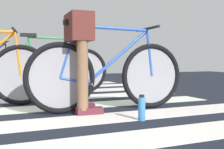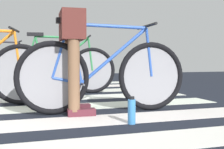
{
  "view_description": "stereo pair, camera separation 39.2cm",
  "coord_description": "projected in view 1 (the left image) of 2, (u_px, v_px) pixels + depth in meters",
  "views": [
    {
      "loc": [
        -0.22,
        -3.16,
        0.56
      ],
      "look_at": [
        1.17,
        0.01,
        0.38
      ],
      "focal_mm": 46.59,
      "sensor_mm": 36.0,
      "label": 1
    },
    {
      "loc": [
        0.17,
        -3.16,
        0.56
      ],
      "look_at": [
        1.17,
        0.01,
        0.38
      ],
      "focal_mm": 46.59,
      "sensor_mm": 36.0,
      "label": 2
    }
  ],
  "objects": [
    {
      "name": "water_bottle",
      "position": [
        142.0,
        108.0,
        2.57
      ],
      "size": [
        0.06,
        0.06,
        0.23
      ],
      "color": "#3B88D4",
      "rests_on": "ground"
    },
    {
      "name": "ground",
      "position": [
        9.0,
        113.0,
        3.01
      ],
      "size": [
        18.0,
        14.0,
        0.02
      ],
      "color": "black"
    },
    {
      "name": "bicycle_1_of_4",
      "position": [
        108.0,
        74.0,
        3.05
      ],
      "size": [
        1.74,
        0.52,
        0.93
      ],
      "rotation": [
        0.0,
        0.0,
        -0.05
      ],
      "color": "black",
      "rests_on": "ground"
    },
    {
      "name": "bicycle_3_of_4",
      "position": [
        52.0,
        69.0,
        4.5
      ],
      "size": [
        1.73,
        0.52,
        0.93
      ],
      "rotation": [
        0.0,
        0.0,
        -0.13
      ],
      "color": "black",
      "rests_on": "ground"
    },
    {
      "name": "cyclist_1_of_4",
      "position": [
        79.0,
        49.0,
        2.92
      ],
      "size": [
        0.33,
        0.42,
        1.0
      ],
      "rotation": [
        0.0,
        0.0,
        -0.05
      ],
      "color": "brown",
      "rests_on": "ground"
    },
    {
      "name": "crosswalk_markings",
      "position": [
        9.0,
        111.0,
        3.06
      ],
      "size": [
        5.46,
        6.49,
        0.0
      ],
      "color": "silver",
      "rests_on": "ground"
    }
  ]
}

